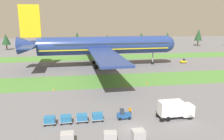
{
  "coord_description": "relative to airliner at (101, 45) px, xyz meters",
  "views": [
    {
      "loc": [
        -8.99,
        -33.76,
        18.61
      ],
      "look_at": [
        0.68,
        28.44,
        4.0
      ],
      "focal_mm": 34.9,
      "sensor_mm": 36.0,
      "label": 1
    }
  ],
  "objects": [
    {
      "name": "cargo_dolly_second",
      "position": [
        -8.77,
        -48.8,
        -7.68
      ],
      "size": [
        2.23,
        1.54,
        1.55
      ],
      "rotation": [
        0.0,
        0.0,
        -1.55
      ],
      "color": "#A3A3A8",
      "rests_on": "ground"
    },
    {
      "name": "uld_container_1",
      "position": [
        -11.14,
        -55.7,
        -7.72
      ],
      "size": [
        2.03,
        1.64,
        1.77
      ],
      "primitive_type": "cube",
      "rotation": [
        0.0,
        0.0,
        0.02
      ],
      "color": "#A3A3A8",
      "rests_on": "ground"
    },
    {
      "name": "taxiway_marker_2",
      "position": [
        4.13,
        -28.03,
        -8.37
      ],
      "size": [
        0.44,
        0.44,
        0.45
      ],
      "primitive_type": "cone",
      "color": "orange",
      "rests_on": "ground"
    },
    {
      "name": "baggage_tug",
      "position": [
        -0.85,
        -48.65,
        -7.79
      ],
      "size": [
        2.62,
        1.35,
        1.97
      ],
      "rotation": [
        0.0,
        0.0,
        -1.55
      ],
      "color": "#1E4C8E",
      "rests_on": "ground"
    },
    {
      "name": "pushback_tractor",
      "position": [
        36.33,
        1.27,
        -7.79
      ],
      "size": [
        2.64,
        1.39,
        1.97
      ],
      "rotation": [
        0.0,
        0.0,
        1.61
      ],
      "color": "yellow",
      "rests_on": "ground"
    },
    {
      "name": "uld_container_2",
      "position": [
        -0.06,
        -56.28,
        -7.8
      ],
      "size": [
        2.11,
        1.74,
        1.61
      ],
      "primitive_type": "cube",
      "rotation": [
        0.0,
        0.0,
        0.07
      ],
      "color": "#A3A3A8",
      "rests_on": "ground"
    },
    {
      "name": "grass_strip_near",
      "position": [
        0.0,
        -21.49,
        -8.6
      ],
      "size": [
        320.0,
        15.55,
        0.01
      ],
      "primitive_type": "cube",
      "color": "#4C8438",
      "rests_on": "ground"
    },
    {
      "name": "cargo_dolly_third",
      "position": [
        -11.67,
        -48.86,
        -7.68
      ],
      "size": [
        2.23,
        1.54,
        1.55
      ],
      "rotation": [
        0.0,
        0.0,
        -1.55
      ],
      "color": "#A3A3A8",
      "rests_on": "ground"
    },
    {
      "name": "ground_plane",
      "position": [
        0.0,
        -52.73,
        -8.6
      ],
      "size": [
        400.0,
        400.0,
        0.0
      ],
      "primitive_type": "plane",
      "color": "slate"
    },
    {
      "name": "taxiway_marker_1",
      "position": [
        10.8,
        -26.87,
        -8.25
      ],
      "size": [
        0.44,
        0.44,
        0.7
      ],
      "primitive_type": "cone",
      "color": "orange",
      "rests_on": "ground"
    },
    {
      "name": "ground_crew_marshaller",
      "position": [
        0.77,
        -47.14,
        -7.65
      ],
      "size": [
        0.53,
        0.36,
        1.74
      ],
      "rotation": [
        0.0,
        0.0,
        2.76
      ],
      "color": "black",
      "rests_on": "ground"
    },
    {
      "name": "airliner",
      "position": [
        0.0,
        0.0,
        0.0
      ],
      "size": [
        62.72,
        77.28,
        23.98
      ],
      "rotation": [
        0.0,
        0.0,
        -1.54
      ],
      "color": "navy",
      "rests_on": "ground"
    },
    {
      "name": "cargo_dolly_fourth",
      "position": [
        -14.57,
        -48.92,
        -7.68
      ],
      "size": [
        2.23,
        1.54,
        1.55
      ],
      "rotation": [
        0.0,
        0.0,
        -1.55
      ],
      "color": "#A3A3A8",
      "rests_on": "ground"
    },
    {
      "name": "grass_strip_far",
      "position": [
        0.0,
        21.61,
        -8.6
      ],
      "size": [
        320.0,
        15.55,
        0.01
      ],
      "primitive_type": "cube",
      "color": "#4C8438",
      "rests_on": "ground"
    },
    {
      "name": "catering_truck",
      "position": [
        8.93,
        -49.95,
        -6.65
      ],
      "size": [
        7.0,
        2.45,
        3.58
      ],
      "rotation": [
        0.0,
        0.0,
        -1.55
      ],
      "color": "silver",
      "rests_on": "ground"
    },
    {
      "name": "distant_tree_line",
      "position": [
        5.07,
        59.07,
        -1.84
      ],
      "size": [
        203.76,
        10.08,
        12.1
      ],
      "color": "#4C3823",
      "rests_on": "ground"
    },
    {
      "name": "taxiway_marker_0",
      "position": [
        -15.89,
        -28.86,
        -8.36
      ],
      "size": [
        0.44,
        0.44,
        0.47
      ],
      "primitive_type": "cone",
      "color": "orange",
      "rests_on": "ground"
    },
    {
      "name": "uld_container_0",
      "position": [
        -4.56,
        -56.29,
        -7.79
      ],
      "size": [
        2.14,
        1.78,
        1.63
      ],
      "primitive_type": "cube",
      "rotation": [
        0.0,
        0.0,
        -0.09
      ],
      "color": "#A3A3A8",
      "rests_on": "ground"
    },
    {
      "name": "cargo_dolly_lead",
      "position": [
        -5.87,
        -48.75,
        -7.68
      ],
      "size": [
        2.23,
        1.54,
        1.55
      ],
      "rotation": [
        0.0,
        0.0,
        -1.55
      ],
      "color": "#A3A3A8",
      "rests_on": "ground"
    }
  ]
}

